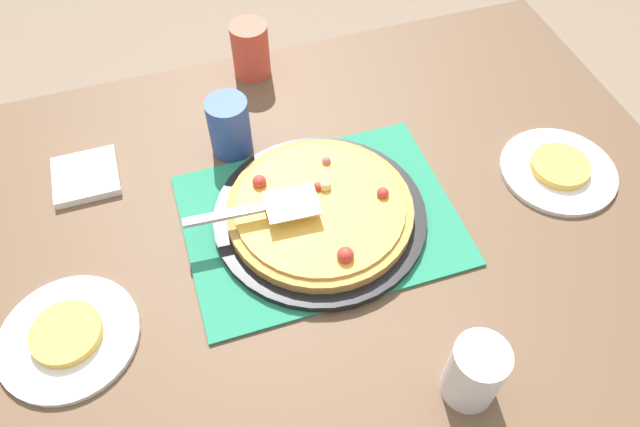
{
  "coord_description": "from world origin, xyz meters",
  "views": [
    {
      "loc": [
        -0.2,
        -0.61,
        1.62
      ],
      "look_at": [
        0.0,
        0.0,
        0.77
      ],
      "focal_mm": 33.67,
      "sensor_mm": 36.0,
      "label": 1
    }
  ],
  "objects_px": {
    "pizza_server": "(264,207)",
    "cup_far": "(229,126)",
    "pizza": "(320,209)",
    "served_slice_right": "(66,334)",
    "pizza_pan": "(320,216)",
    "napkin_stack": "(86,176)",
    "plate_far_right": "(69,337)",
    "plate_near_left": "(558,171)",
    "cup_corner": "(474,372)",
    "served_slice_left": "(560,166)",
    "cup_near": "(250,50)"
  },
  "relations": [
    {
      "from": "pizza_server",
      "to": "cup_far",
      "type": "bearing_deg",
      "value": 93.21
    },
    {
      "from": "pizza",
      "to": "served_slice_right",
      "type": "xyz_separation_m",
      "value": [
        -0.45,
        -0.1,
        -0.02
      ]
    },
    {
      "from": "pizza",
      "to": "pizza_pan",
      "type": "bearing_deg",
      "value": 113.08
    },
    {
      "from": "cup_far",
      "to": "napkin_stack",
      "type": "bearing_deg",
      "value": 178.59
    },
    {
      "from": "napkin_stack",
      "to": "pizza",
      "type": "bearing_deg",
      "value": -30.42
    },
    {
      "from": "plate_far_right",
      "to": "served_slice_right",
      "type": "bearing_deg",
      "value": 0.0
    },
    {
      "from": "pizza",
      "to": "served_slice_right",
      "type": "relative_size",
      "value": 3.0
    },
    {
      "from": "plate_near_left",
      "to": "cup_corner",
      "type": "relative_size",
      "value": 1.83
    },
    {
      "from": "served_slice_left",
      "to": "served_slice_right",
      "type": "bearing_deg",
      "value": -175.73
    },
    {
      "from": "cup_near",
      "to": "napkin_stack",
      "type": "xyz_separation_m",
      "value": [
        -0.38,
        -0.21,
        -0.05
      ]
    },
    {
      "from": "served_slice_right",
      "to": "cup_corner",
      "type": "distance_m",
      "value": 0.62
    },
    {
      "from": "pizza",
      "to": "served_slice_right",
      "type": "bearing_deg",
      "value": -167.41
    },
    {
      "from": "pizza",
      "to": "napkin_stack",
      "type": "bearing_deg",
      "value": 149.58
    },
    {
      "from": "napkin_stack",
      "to": "plate_near_left",
      "type": "bearing_deg",
      "value": -16.89
    },
    {
      "from": "plate_far_right",
      "to": "cup_corner",
      "type": "distance_m",
      "value": 0.62
    },
    {
      "from": "served_slice_left",
      "to": "cup_corner",
      "type": "xyz_separation_m",
      "value": [
        -0.36,
        -0.33,
        0.04
      ]
    },
    {
      "from": "pizza_server",
      "to": "cup_near",
      "type": "bearing_deg",
      "value": 79.18
    },
    {
      "from": "pizza_pan",
      "to": "cup_near",
      "type": "distance_m",
      "value": 0.44
    },
    {
      "from": "pizza",
      "to": "plate_near_left",
      "type": "height_order",
      "value": "pizza"
    },
    {
      "from": "served_slice_right",
      "to": "cup_corner",
      "type": "relative_size",
      "value": 0.92
    },
    {
      "from": "pizza_pan",
      "to": "cup_near",
      "type": "relative_size",
      "value": 3.17
    },
    {
      "from": "cup_near",
      "to": "pizza_server",
      "type": "relative_size",
      "value": 0.52
    },
    {
      "from": "cup_corner",
      "to": "cup_far",
      "type": "bearing_deg",
      "value": 110.63
    },
    {
      "from": "pizza_pan",
      "to": "cup_far",
      "type": "distance_m",
      "value": 0.25
    },
    {
      "from": "pizza",
      "to": "plate_far_right",
      "type": "xyz_separation_m",
      "value": [
        -0.45,
        -0.1,
        -0.03
      ]
    },
    {
      "from": "cup_near",
      "to": "pizza_server",
      "type": "xyz_separation_m",
      "value": [
        -0.08,
        -0.43,
        0.01
      ]
    },
    {
      "from": "pizza",
      "to": "cup_corner",
      "type": "distance_m",
      "value": 0.38
    },
    {
      "from": "pizza_pan",
      "to": "served_slice_right",
      "type": "height_order",
      "value": "served_slice_right"
    },
    {
      "from": "cup_far",
      "to": "cup_corner",
      "type": "height_order",
      "value": "same"
    },
    {
      "from": "pizza",
      "to": "pizza_server",
      "type": "relative_size",
      "value": 1.42
    },
    {
      "from": "cup_near",
      "to": "cup_corner",
      "type": "xyz_separation_m",
      "value": [
        0.13,
        -0.8,
        0.0
      ]
    },
    {
      "from": "pizza",
      "to": "cup_corner",
      "type": "relative_size",
      "value": 2.75
    },
    {
      "from": "pizza",
      "to": "cup_far",
      "type": "relative_size",
      "value": 2.75
    },
    {
      "from": "pizza_pan",
      "to": "served_slice_right",
      "type": "bearing_deg",
      "value": -167.38
    },
    {
      "from": "served_slice_right",
      "to": "cup_near",
      "type": "distance_m",
      "value": 0.69
    },
    {
      "from": "plate_far_right",
      "to": "pizza",
      "type": "bearing_deg",
      "value": 12.59
    },
    {
      "from": "plate_near_left",
      "to": "served_slice_left",
      "type": "bearing_deg",
      "value": -90.0
    },
    {
      "from": "pizza_pan",
      "to": "pizza",
      "type": "bearing_deg",
      "value": -66.92
    },
    {
      "from": "cup_near",
      "to": "served_slice_right",
      "type": "bearing_deg",
      "value": -128.71
    },
    {
      "from": "served_slice_left",
      "to": "plate_far_right",
      "type": "bearing_deg",
      "value": -175.73
    },
    {
      "from": "pizza",
      "to": "cup_far",
      "type": "bearing_deg",
      "value": 116.18
    },
    {
      "from": "plate_far_right",
      "to": "cup_corner",
      "type": "height_order",
      "value": "cup_corner"
    },
    {
      "from": "cup_near",
      "to": "cup_far",
      "type": "xyz_separation_m",
      "value": [
        -0.09,
        -0.21,
        0.0
      ]
    },
    {
      "from": "cup_far",
      "to": "cup_near",
      "type": "bearing_deg",
      "value": 66.18
    },
    {
      "from": "plate_near_left",
      "to": "pizza_server",
      "type": "xyz_separation_m",
      "value": [
        -0.57,
        0.04,
        0.06
      ]
    },
    {
      "from": "plate_far_right",
      "to": "napkin_stack",
      "type": "relative_size",
      "value": 1.83
    },
    {
      "from": "cup_near",
      "to": "napkin_stack",
      "type": "distance_m",
      "value": 0.43
    },
    {
      "from": "cup_near",
      "to": "napkin_stack",
      "type": "height_order",
      "value": "cup_near"
    },
    {
      "from": "pizza_pan",
      "to": "cup_corner",
      "type": "relative_size",
      "value": 3.17
    },
    {
      "from": "pizza_pan",
      "to": "plate_near_left",
      "type": "height_order",
      "value": "pizza_pan"
    }
  ]
}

